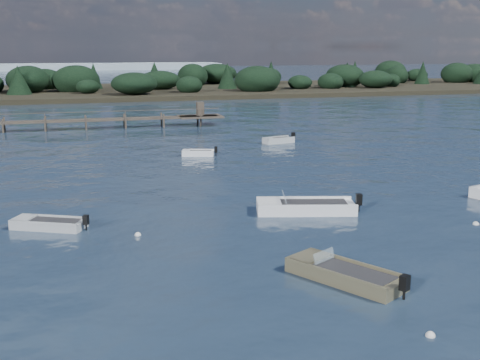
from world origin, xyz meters
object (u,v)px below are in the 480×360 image
object	(u,v)px
dinghy_mid_grey	(49,226)
tender_far_white	(198,154)
dinghy_near_olive	(344,277)
dinghy_mid_white_a	(305,209)
tender_far_grey_b	(279,141)

from	to	relation	value
dinghy_mid_grey	tender_far_white	distance (m)	21.44
dinghy_mid_grey	dinghy_near_olive	world-z (taller)	dinghy_near_olive
dinghy_mid_white_a	tender_far_grey_b	size ratio (longest dim) A/B	1.73
dinghy_mid_white_a	dinghy_near_olive	xyz separation A→B (m)	(-2.27, -9.71, -0.02)
dinghy_mid_grey	tender_far_white	bearing A→B (deg)	57.56
dinghy_near_olive	tender_far_grey_b	bearing A→B (deg)	74.85
tender_far_grey_b	tender_far_white	distance (m)	9.93
tender_far_grey_b	dinghy_near_olive	distance (m)	34.36
tender_far_grey_b	tender_far_white	world-z (taller)	tender_far_grey_b
dinghy_mid_grey	dinghy_near_olive	distance (m)	15.36
tender_far_white	dinghy_near_olive	bearing A→B (deg)	-90.42
dinghy_mid_white_a	tender_far_white	xyz separation A→B (m)	(-2.06, 18.80, -0.03)
dinghy_mid_grey	tender_far_white	xyz separation A→B (m)	(11.50, 18.09, 0.01)
dinghy_mid_grey	tender_far_grey_b	xyz separation A→B (m)	(20.27, 22.75, 0.03)
dinghy_mid_white_a	dinghy_near_olive	size ratio (longest dim) A/B	1.20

